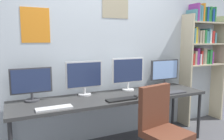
{
  "coord_description": "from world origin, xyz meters",
  "views": [
    {
      "loc": [
        -1.27,
        -2.03,
        1.51
      ],
      "look_at": [
        0.0,
        0.65,
        1.09
      ],
      "focal_mm": 35.44,
      "sensor_mm": 36.0,
      "label": 1
    }
  ],
  "objects_px": {
    "desk": "(114,99)",
    "computer_mouse": "(136,96)",
    "keyboard_left": "(54,108)",
    "monitor_center_right": "(128,72)",
    "monitor_far_left": "(31,83)",
    "bookshelf": "(201,47)",
    "keyboard_right": "(174,93)",
    "keyboard_center": "(121,99)",
    "monitor_far_right": "(165,71)",
    "office_chair": "(162,139)",
    "monitor_center_left": "(84,77)"
  },
  "relations": [
    {
      "from": "bookshelf",
      "to": "desk",
      "type": "bearing_deg",
      "value": -172.86
    },
    {
      "from": "bookshelf",
      "to": "monitor_far_right",
      "type": "distance_m",
      "value": 0.89
    },
    {
      "from": "monitor_far_left",
      "to": "keyboard_right",
      "type": "distance_m",
      "value": 1.93
    },
    {
      "from": "monitor_center_right",
      "to": "monitor_far_right",
      "type": "distance_m",
      "value": 0.68
    },
    {
      "from": "bookshelf",
      "to": "monitor_center_left",
      "type": "relative_size",
      "value": 4.08
    },
    {
      "from": "bookshelf",
      "to": "monitor_center_right",
      "type": "bearing_deg",
      "value": -179.35
    },
    {
      "from": "keyboard_left",
      "to": "keyboard_right",
      "type": "height_order",
      "value": "same"
    },
    {
      "from": "bookshelf",
      "to": "monitor_far_left",
      "type": "xyz_separation_m",
      "value": [
        -2.86,
        -0.02,
        -0.4
      ]
    },
    {
      "from": "desk",
      "to": "office_chair",
      "type": "height_order",
      "value": "office_chair"
    },
    {
      "from": "monitor_center_right",
      "to": "keyboard_right",
      "type": "bearing_deg",
      "value": -41.6
    },
    {
      "from": "keyboard_center",
      "to": "monitor_center_right",
      "type": "bearing_deg",
      "value": 52.3
    },
    {
      "from": "keyboard_left",
      "to": "computer_mouse",
      "type": "distance_m",
      "value": 1.07
    },
    {
      "from": "monitor_far_left",
      "to": "monitor_far_right",
      "type": "relative_size",
      "value": 0.95
    },
    {
      "from": "desk",
      "to": "keyboard_center",
      "type": "bearing_deg",
      "value": -90.0
    },
    {
      "from": "bookshelf",
      "to": "keyboard_right",
      "type": "height_order",
      "value": "bookshelf"
    },
    {
      "from": "monitor_center_left",
      "to": "keyboard_right",
      "type": "distance_m",
      "value": 1.29
    },
    {
      "from": "desk",
      "to": "computer_mouse",
      "type": "distance_m",
      "value": 0.31
    },
    {
      "from": "desk",
      "to": "office_chair",
      "type": "xyz_separation_m",
      "value": [
        0.24,
        -0.76,
        -0.29
      ]
    },
    {
      "from": "monitor_far_right",
      "to": "monitor_center_right",
      "type": "bearing_deg",
      "value": 180.0
    },
    {
      "from": "desk",
      "to": "keyboard_center",
      "type": "xyz_separation_m",
      "value": [
        0.0,
        -0.23,
        0.06
      ]
    },
    {
      "from": "desk",
      "to": "computer_mouse",
      "type": "height_order",
      "value": "computer_mouse"
    },
    {
      "from": "office_chair",
      "to": "keyboard_center",
      "type": "height_order",
      "value": "office_chair"
    },
    {
      "from": "monitor_far_left",
      "to": "monitor_far_right",
      "type": "bearing_deg",
      "value": 0.0
    },
    {
      "from": "bookshelf",
      "to": "keyboard_left",
      "type": "distance_m",
      "value": 2.78
    },
    {
      "from": "monitor_far_right",
      "to": "desk",
      "type": "bearing_deg",
      "value": -168.3
    },
    {
      "from": "monitor_far_left",
      "to": "computer_mouse",
      "type": "distance_m",
      "value": 1.34
    },
    {
      "from": "monitor_far_left",
      "to": "keyboard_right",
      "type": "xyz_separation_m",
      "value": [
        1.87,
        -0.44,
        -0.22
      ]
    },
    {
      "from": "monitor_center_left",
      "to": "monitor_center_right",
      "type": "bearing_deg",
      "value": 0.0
    },
    {
      "from": "desk",
      "to": "computer_mouse",
      "type": "bearing_deg",
      "value": -40.09
    },
    {
      "from": "bookshelf",
      "to": "keyboard_right",
      "type": "distance_m",
      "value": 1.26
    },
    {
      "from": "keyboard_left",
      "to": "keyboard_center",
      "type": "xyz_separation_m",
      "value": [
        0.84,
        0.0,
        0.0
      ]
    },
    {
      "from": "monitor_far_left",
      "to": "keyboard_left",
      "type": "relative_size",
      "value": 1.25
    },
    {
      "from": "office_chair",
      "to": "monitor_far_left",
      "type": "xyz_separation_m",
      "value": [
        -1.26,
        0.97,
        0.57
      ]
    },
    {
      "from": "monitor_far_left",
      "to": "computer_mouse",
      "type": "bearing_deg",
      "value": -18.01
    },
    {
      "from": "monitor_center_right",
      "to": "computer_mouse",
      "type": "xyz_separation_m",
      "value": [
        -0.11,
        -0.41,
        -0.26
      ]
    },
    {
      "from": "monitor_far_right",
      "to": "computer_mouse",
      "type": "bearing_deg",
      "value": -152.64
    },
    {
      "from": "monitor_center_right",
      "to": "computer_mouse",
      "type": "bearing_deg",
      "value": -104.72
    },
    {
      "from": "bookshelf",
      "to": "computer_mouse",
      "type": "xyz_separation_m",
      "value": [
        -1.6,
        -0.43,
        -0.62
      ]
    },
    {
      "from": "bookshelf",
      "to": "monitor_far_left",
      "type": "bearing_deg",
      "value": -179.66
    },
    {
      "from": "desk",
      "to": "monitor_center_right",
      "type": "height_order",
      "value": "monitor_center_right"
    },
    {
      "from": "keyboard_center",
      "to": "computer_mouse",
      "type": "xyz_separation_m",
      "value": [
        0.23,
        0.03,
        0.01
      ]
    },
    {
      "from": "bookshelf",
      "to": "keyboard_right",
      "type": "bearing_deg",
      "value": -155.13
    },
    {
      "from": "monitor_far_left",
      "to": "monitor_center_left",
      "type": "distance_m",
      "value": 0.68
    },
    {
      "from": "monitor_far_right",
      "to": "keyboard_left",
      "type": "distance_m",
      "value": 1.93
    },
    {
      "from": "monitor_center_right",
      "to": "monitor_far_left",
      "type": "bearing_deg",
      "value": -180.0
    },
    {
      "from": "desk",
      "to": "monitor_center_right",
      "type": "distance_m",
      "value": 0.51
    },
    {
      "from": "keyboard_left",
      "to": "keyboard_center",
      "type": "relative_size",
      "value": 1.0
    },
    {
      "from": "bookshelf",
      "to": "monitor_far_right",
      "type": "bearing_deg",
      "value": -178.8
    },
    {
      "from": "desk",
      "to": "keyboard_left",
      "type": "distance_m",
      "value": 0.87
    },
    {
      "from": "monitor_center_left",
      "to": "keyboard_left",
      "type": "distance_m",
      "value": 0.71
    }
  ]
}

